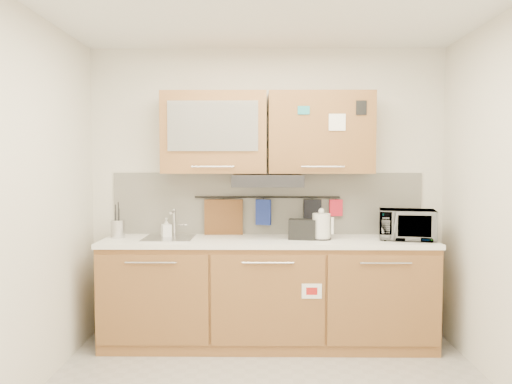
{
  "coord_description": "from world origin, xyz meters",
  "views": [
    {
      "loc": [
        -0.05,
        -3.05,
        1.58
      ],
      "look_at": [
        -0.1,
        1.05,
        1.33
      ],
      "focal_mm": 35.0,
      "sensor_mm": 36.0,
      "label": 1
    }
  ],
  "objects": [
    {
      "name": "microwave",
      "position": [
        1.19,
        1.17,
        1.05
      ],
      "size": [
        0.51,
        0.4,
        0.25
      ],
      "primitive_type": "imported",
      "rotation": [
        0.0,
        0.0,
        -0.2
      ],
      "color": "#999999",
      "rests_on": "countertop"
    },
    {
      "name": "sink",
      "position": [
        -0.85,
        1.21,
        0.92
      ],
      "size": [
        0.42,
        0.4,
        0.26
      ],
      "color": "silver",
      "rests_on": "countertop"
    },
    {
      "name": "oven_mitt",
      "position": [
        -0.03,
        1.44,
        1.13
      ],
      "size": [
        0.14,
        0.07,
        0.23
      ],
      "primitive_type": "cube",
      "rotation": [
        0.0,
        0.0,
        -0.3
      ],
      "color": "navy",
      "rests_on": "utensil_rail"
    },
    {
      "name": "utensil_crock",
      "position": [
        -1.3,
        1.24,
        1.0
      ],
      "size": [
        0.16,
        0.16,
        0.31
      ],
      "rotation": [
        0.0,
        0.0,
        -0.41
      ],
      "color": "silver",
      "rests_on": "countertop"
    },
    {
      "name": "base_cabinet",
      "position": [
        0.0,
        1.19,
        0.41
      ],
      "size": [
        2.8,
        0.64,
        0.88
      ],
      "color": "#9E6538",
      "rests_on": "floor"
    },
    {
      "name": "upper_cabinets",
      "position": [
        -0.0,
        1.32,
        1.83
      ],
      "size": [
        1.82,
        0.37,
        0.7
      ],
      "color": "#9E6538",
      "rests_on": "wall_back"
    },
    {
      "name": "range_hood",
      "position": [
        0.0,
        1.25,
        1.42
      ],
      "size": [
        0.6,
        0.46,
        0.1
      ],
      "primitive_type": "cube",
      "color": "black",
      "rests_on": "upper_cabinets"
    },
    {
      "name": "wall_left",
      "position": [
        -1.6,
        0.0,
        1.3
      ],
      "size": [
        0.0,
        3.0,
        3.0
      ],
      "primitive_type": "plane",
      "rotation": [
        1.57,
        0.0,
        1.57
      ],
      "color": "silver",
      "rests_on": "ground"
    },
    {
      "name": "countertop",
      "position": [
        0.0,
        1.19,
        0.9
      ],
      "size": [
        2.82,
        0.62,
        0.04
      ],
      "primitive_type": "cube",
      "color": "white",
      "rests_on": "base_cabinet"
    },
    {
      "name": "pot_holder",
      "position": [
        0.62,
        1.44,
        1.17
      ],
      "size": [
        0.12,
        0.04,
        0.15
      ],
      "primitive_type": "cube",
      "rotation": [
        0.0,
        0.0,
        0.2
      ],
      "color": "red",
      "rests_on": "utensil_rail"
    },
    {
      "name": "cutting_board",
      "position": [
        -0.39,
        1.44,
        1.03
      ],
      "size": [
        0.35,
        0.04,
        0.43
      ],
      "primitive_type": "cube",
      "rotation": [
        0.0,
        0.0,
        0.04
      ],
      "color": "brown",
      "rests_on": "utensil_rail"
    },
    {
      "name": "kettle",
      "position": [
        0.46,
        1.17,
        1.03
      ],
      "size": [
        0.2,
        0.19,
        0.27
      ],
      "rotation": [
        0.0,
        0.0,
        -0.27
      ],
      "color": "silver",
      "rests_on": "countertop"
    },
    {
      "name": "soap_bottle",
      "position": [
        -0.88,
        1.26,
        1.01
      ],
      "size": [
        0.1,
        0.1,
        0.17
      ],
      "primitive_type": "imported",
      "rotation": [
        0.0,
        0.0,
        0.43
      ],
      "color": "#999999",
      "rests_on": "countertop"
    },
    {
      "name": "utensil_rail",
      "position": [
        0.0,
        1.45,
        1.26
      ],
      "size": [
        1.3,
        0.02,
        0.02
      ],
      "primitive_type": "cylinder",
      "rotation": [
        0.0,
        1.57,
        0.0
      ],
      "color": "black",
      "rests_on": "backsplash"
    },
    {
      "name": "backsplash",
      "position": [
        0.0,
        1.49,
        1.2
      ],
      "size": [
        2.8,
        0.02,
        0.56
      ],
      "primitive_type": "cube",
      "color": "silver",
      "rests_on": "countertop"
    },
    {
      "name": "dark_pouch",
      "position": [
        0.41,
        1.44,
        1.12
      ],
      "size": [
        0.16,
        0.06,
        0.25
      ],
      "primitive_type": "cube",
      "rotation": [
        0.0,
        0.0,
        0.08
      ],
      "color": "black",
      "rests_on": "utensil_rail"
    },
    {
      "name": "wall_back",
      "position": [
        0.0,
        1.5,
        1.3
      ],
      "size": [
        3.2,
        0.0,
        3.2
      ],
      "primitive_type": "plane",
      "rotation": [
        1.57,
        0.0,
        0.0
      ],
      "color": "silver",
      "rests_on": "ground"
    },
    {
      "name": "toaster",
      "position": [
        0.3,
        1.18,
        1.01
      ],
      "size": [
        0.24,
        0.16,
        0.17
      ],
      "rotation": [
        0.0,
        0.0,
        -0.14
      ],
      "color": "black",
      "rests_on": "countertop"
    }
  ]
}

